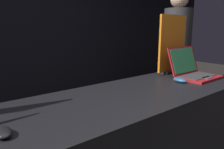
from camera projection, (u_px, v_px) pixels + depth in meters
wall_back at (13, 18)px, 2.70m from camera, size 8.00×0.05×2.80m
mouse_front at (2, 132)px, 0.88m from camera, size 0.07×0.12×0.03m
laptop_back at (193, 70)px, 1.90m from camera, size 0.37×0.34×0.26m
mouse_back at (180, 80)px, 1.73m from camera, size 0.06×0.12×0.04m
promo_stand_back at (172, 46)px, 2.03m from camera, size 0.37×0.07×0.54m
person_bystander at (176, 61)px, 2.63m from camera, size 0.32×0.32×1.71m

